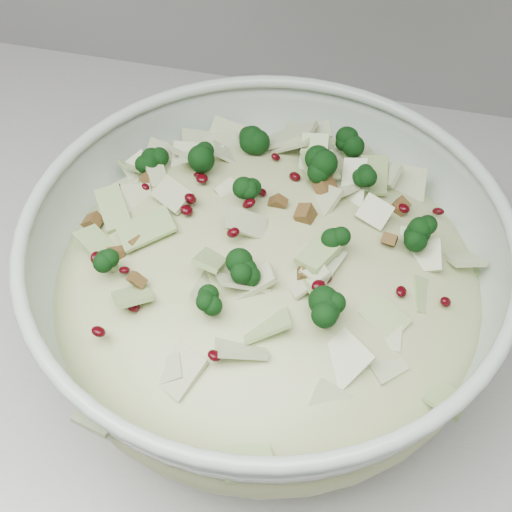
% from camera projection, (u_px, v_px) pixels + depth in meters
% --- Properties ---
extents(mixing_bowl, '(0.50, 0.50, 0.15)m').
position_uv_depth(mixing_bowl, '(267.00, 286.00, 0.58)').
color(mixing_bowl, '#ADBEAF').
rests_on(mixing_bowl, counter).
extents(salad, '(0.49, 0.49, 0.15)m').
position_uv_depth(salad, '(267.00, 267.00, 0.56)').
color(salad, '#C2C889').
rests_on(salad, mixing_bowl).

